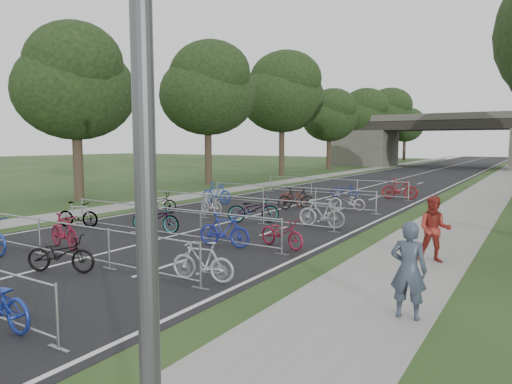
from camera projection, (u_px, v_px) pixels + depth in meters
road at (421, 174)px, 48.80m from camera, size 11.00×140.00×0.01m
sidewalk_right at (506, 177)px, 44.56m from camera, size 3.00×140.00×0.01m
sidewalk_left at (354, 171)px, 52.78m from camera, size 2.00×140.00×0.01m
lane_markings at (421, 174)px, 48.80m from camera, size 0.12×140.00×0.00m
overpass_bridge at (447, 141)px, 61.04m from camera, size 31.00×8.00×7.05m
lamppost at (144, 18)px, 3.55m from camera, size 0.61×0.65×8.21m
tree_left_0 at (75, 86)px, 25.48m from camera, size 6.72×6.72×10.25m
tree_left_1 at (208, 91)px, 35.49m from camera, size 7.56×7.56×11.53m
tree_left_2 at (283, 94)px, 45.49m from camera, size 8.40×8.40×12.81m
tree_left_3 at (330, 117)px, 55.76m from camera, size 6.72×6.72×10.25m
tree_left_4 at (363, 115)px, 65.77m from camera, size 7.56×7.56×11.53m
tree_left_5 at (387, 114)px, 75.77m from camera, size 8.40×8.40×12.81m
tree_left_6 at (405, 126)px, 86.04m from camera, size 6.72×6.72×10.25m
barrier_row_2 at (72, 242)px, 12.74m from camera, size 9.70×0.08×1.10m
barrier_row_3 at (167, 222)px, 15.94m from camera, size 9.70×0.08×1.10m
barrier_row_4 at (233, 208)px, 19.30m from camera, size 9.70×0.08×1.10m
barrier_row_5 at (288, 197)px, 23.51m from camera, size 9.70×0.08×1.10m
barrier_row_6 at (334, 187)px, 28.56m from camera, size 9.70×0.08×1.10m
bike_9 at (64, 232)px, 14.24m from camera, size 1.88×0.85×1.09m
bike_10 at (61, 254)px, 11.64m from camera, size 1.93×1.34×0.96m
bike_11 at (203, 262)px, 10.85m from camera, size 1.68×0.78×0.98m
bike_12 at (78, 215)px, 17.86m from camera, size 1.73×1.10×1.01m
bike_13 at (156, 219)px, 16.84m from camera, size 2.10×1.06×1.05m
bike_14 at (224, 231)px, 14.50m from camera, size 1.82×0.75×1.06m
bike_15 at (282, 233)px, 14.39m from camera, size 1.91×1.08×0.95m
bike_16 at (158, 202)px, 21.56m from camera, size 2.02×1.21×1.00m
bike_17 at (211, 204)px, 21.01m from camera, size 1.74×0.96×1.01m
bike_18 at (253, 210)px, 18.90m from camera, size 2.19×1.74×1.11m
bike_19 at (322, 213)px, 17.74m from camera, size 1.93×0.60×1.15m
bike_20 at (216, 193)px, 25.01m from camera, size 1.88×0.60×1.12m
bike_21 at (292, 197)px, 23.97m from camera, size 1.85×1.04×0.92m
bike_22 at (296, 199)px, 22.56m from camera, size 1.82×1.40×1.10m
bike_23 at (347, 201)px, 22.31m from camera, size 1.81×0.77×0.93m
bike_26 at (344, 190)px, 27.69m from camera, size 1.71×0.72×0.87m
bike_27 at (400, 189)px, 26.75m from camera, size 2.08×0.86×1.21m
pedestrian_a at (408, 271)px, 8.54m from camera, size 0.70×0.48×1.86m
pedestrian_b at (434, 230)px, 12.61m from camera, size 1.01×0.85×1.84m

